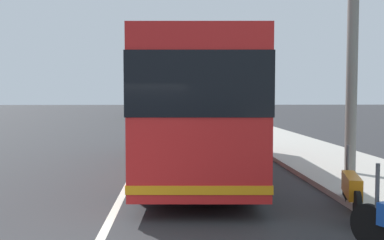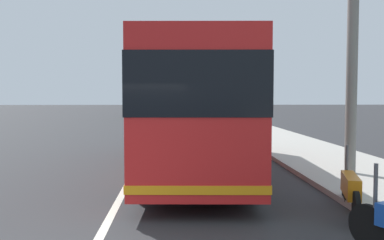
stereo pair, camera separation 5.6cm
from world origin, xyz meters
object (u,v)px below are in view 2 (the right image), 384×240
object	(u,v)px
utility_pole	(353,31)
car_side_street	(177,109)
coach_bus	(197,104)
motorcycle_by_tree	(350,189)
car_oncoming	(151,110)
car_ahead_same_lane	(183,118)
car_behind_bus	(141,112)

from	to	relation	value
utility_pole	car_side_street	bearing A→B (deg)	6.72
coach_bus	car_side_street	xyz separation A→B (m)	(37.03, 0.33, -1.28)
motorcycle_by_tree	car_oncoming	world-z (taller)	car_oncoming
car_oncoming	car_side_street	bearing A→B (deg)	76.14
car_ahead_same_lane	coach_bus	bearing A→B (deg)	-179.25
motorcycle_by_tree	car_ahead_same_lane	bearing A→B (deg)	22.35
car_oncoming	car_behind_bus	world-z (taller)	car_behind_bus
car_oncoming	coach_bus	bearing A→B (deg)	2.07
coach_bus	utility_pole	size ratio (longest dim) A/B	1.32
motorcycle_by_tree	car_ahead_same_lane	world-z (taller)	car_ahead_same_lane
motorcycle_by_tree	car_side_street	world-z (taller)	car_side_street
car_oncoming	car_behind_bus	bearing A→B (deg)	-8.37
coach_bus	car_side_street	bearing A→B (deg)	3.38
car_behind_bus	car_side_street	distance (m)	7.75
car_side_street	utility_pole	bearing A→B (deg)	-171.06
coach_bus	car_side_street	distance (m)	37.05
motorcycle_by_tree	car_behind_bus	distance (m)	35.56
motorcycle_by_tree	car_behind_bus	size ratio (longest dim) A/B	0.49
coach_bus	car_behind_bus	bearing A→B (deg)	10.40
coach_bus	motorcycle_by_tree	distance (m)	5.65
car_ahead_same_lane	utility_pole	size ratio (longest dim) A/B	0.58
motorcycle_by_tree	utility_pole	world-z (taller)	utility_pole
coach_bus	car_oncoming	distance (m)	37.77
car_behind_bus	car_oncoming	bearing A→B (deg)	173.78
coach_bus	motorcycle_by_tree	xyz separation A→B (m)	(-4.72, -2.69, -1.55)
car_oncoming	utility_pole	xyz separation A→B (m)	(-38.79, -7.47, 3.34)
car_behind_bus	car_ahead_same_lane	distance (m)	12.73
motorcycle_by_tree	car_behind_bus	world-z (taller)	car_behind_bus
motorcycle_by_tree	car_ahead_same_lane	xyz separation A→B (m)	(22.84, 2.66, 0.23)
car_oncoming	car_behind_bus	xyz separation A→B (m)	(-7.40, 0.70, 0.02)
car_side_street	utility_pole	xyz separation A→B (m)	(-38.22, -4.50, 3.29)
car_oncoming	utility_pole	world-z (taller)	utility_pole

